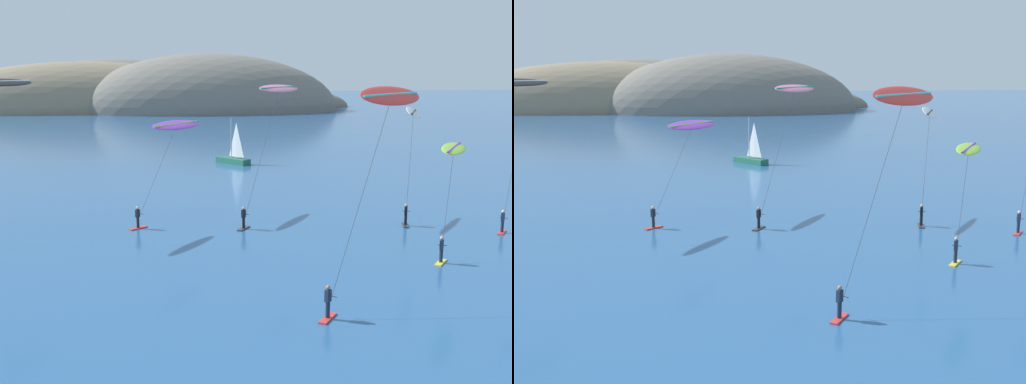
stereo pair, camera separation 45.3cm
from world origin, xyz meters
The scene contains 7 objects.
headland_island centered at (-2.54, 171.60, 0.00)m, with size 120.04×45.71×30.70m.
sailboat_near centered at (4.87, 70.02, 0.64)m, with size 4.37×5.31×5.70m.
kitesurfer_purple centered at (-3.52, 42.73, 6.93)m, with size 6.51×7.91×7.69m.
kitesurfer_white centered at (15.27, 39.54, 7.71)m, with size 4.22×7.44×8.78m.
kitesurfer_pink centered at (4.48, 41.08, 9.51)m, with size 6.62×7.69×10.58m.
kitesurfer_lime centered at (13.40, 28.96, 6.31)m, with size 4.58×6.00×7.05m.
kitesurfer_red centered at (6.41, 22.75, 9.80)m, with size 7.64×6.92×10.98m.
Camera 2 is at (-5.68, -8.75, 11.93)m, focal length 45.00 mm.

